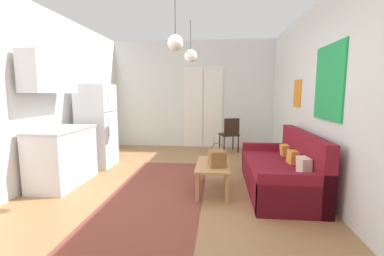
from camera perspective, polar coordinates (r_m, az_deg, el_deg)
ground_plane at (r=3.72m, az=-5.57°, el=-16.14°), size 4.82×7.92×0.10m
wall_back at (r=7.07m, az=0.27°, el=7.18°), size 4.42×0.13×2.81m
wall_right at (r=3.65m, az=29.77°, el=5.99°), size 0.12×7.52×2.81m
wall_left at (r=4.38m, az=-34.92°, el=5.72°), size 0.12×7.52×2.81m
area_rug at (r=3.96m, az=-7.41°, el=-13.77°), size 1.30×3.24×0.01m
couch at (r=4.19m, az=19.27°, el=-9.11°), size 0.87×1.92×0.88m
coffee_table at (r=3.92m, az=4.52°, el=-8.52°), size 0.48×0.92×0.42m
bamboo_vase at (r=3.97m, az=4.73°, el=-6.19°), size 0.08×0.08×0.38m
handbag at (r=3.76m, az=5.46°, el=-6.47°), size 0.27×0.32×0.34m
refrigerator at (r=5.50m, az=-19.96°, el=0.48°), size 0.63×0.63×1.61m
kitchen_counter at (r=4.62m, az=-26.79°, el=-1.58°), size 0.61×1.15×2.05m
accent_chair at (r=6.47m, az=8.23°, el=-1.08°), size 0.53×0.51×0.84m
pendant_lamp_near at (r=3.50m, az=-3.64°, el=18.01°), size 0.20×0.20×0.83m
pendant_lamp_far at (r=5.19m, az=-0.31°, el=15.37°), size 0.25×0.25×0.79m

